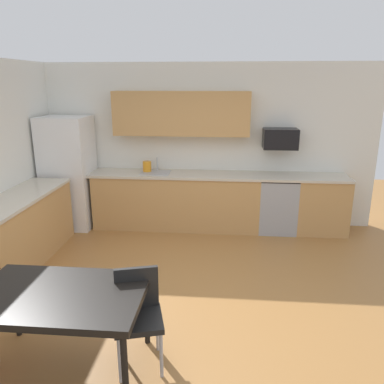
% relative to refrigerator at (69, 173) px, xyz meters
% --- Properties ---
extents(ground_plane, '(12.00, 12.00, 0.00)m').
position_rel_refrigerator_xyz_m(ground_plane, '(2.18, -2.22, -0.93)').
color(ground_plane, '#9E6B38').
extents(wall_back, '(5.80, 0.10, 2.70)m').
position_rel_refrigerator_xyz_m(wall_back, '(2.18, 0.43, 0.42)').
color(wall_back, silver).
rests_on(wall_back, ground).
extents(cabinet_run_back, '(2.74, 0.60, 0.90)m').
position_rel_refrigerator_xyz_m(cabinet_run_back, '(1.80, 0.08, -0.48)').
color(cabinet_run_back, tan).
rests_on(cabinet_run_back, ground).
extents(cabinet_run_back_right, '(0.81, 0.60, 0.90)m').
position_rel_refrigerator_xyz_m(cabinet_run_back_right, '(4.18, 0.08, -0.48)').
color(cabinet_run_back_right, tan).
rests_on(cabinet_run_back_right, ground).
extents(cabinet_run_left, '(0.60, 2.00, 0.90)m').
position_rel_refrigerator_xyz_m(cabinet_run_left, '(-0.12, -1.42, -0.48)').
color(cabinet_run_left, tan).
rests_on(cabinet_run_left, ground).
extents(countertop_back, '(4.80, 0.64, 0.04)m').
position_rel_refrigerator_xyz_m(countertop_back, '(2.18, 0.08, -0.01)').
color(countertop_back, beige).
rests_on(countertop_back, cabinet_run_back).
extents(countertop_left, '(0.64, 2.00, 0.04)m').
position_rel_refrigerator_xyz_m(countertop_left, '(-0.12, -1.42, -0.01)').
color(countertop_left, beige).
rests_on(countertop_left, cabinet_run_left).
extents(upper_cabinets_back, '(2.20, 0.34, 0.70)m').
position_rel_refrigerator_xyz_m(upper_cabinets_back, '(1.88, 0.21, 0.97)').
color(upper_cabinets_back, tan).
extents(refrigerator, '(0.76, 0.70, 1.86)m').
position_rel_refrigerator_xyz_m(refrigerator, '(0.00, 0.00, 0.00)').
color(refrigerator, white).
rests_on(refrigerator, ground).
extents(oven_range, '(0.60, 0.60, 0.91)m').
position_rel_refrigerator_xyz_m(oven_range, '(3.47, 0.08, -0.47)').
color(oven_range, '#999BA0').
rests_on(oven_range, ground).
extents(microwave, '(0.54, 0.36, 0.32)m').
position_rel_refrigerator_xyz_m(microwave, '(3.47, 0.18, 0.59)').
color(microwave, black).
extents(sink_basin, '(0.48, 0.40, 0.14)m').
position_rel_refrigerator_xyz_m(sink_basin, '(1.46, 0.08, -0.05)').
color(sink_basin, '#A5A8AD').
rests_on(sink_basin, countertop_back).
extents(sink_faucet, '(0.02, 0.02, 0.24)m').
position_rel_refrigerator_xyz_m(sink_faucet, '(1.46, 0.26, 0.11)').
color(sink_faucet, '#B2B5BA').
rests_on(sink_faucet, countertop_back).
extents(dining_table, '(1.40, 0.90, 0.73)m').
position_rel_refrigerator_xyz_m(dining_table, '(1.27, -3.35, -0.26)').
color(dining_table, black).
rests_on(dining_table, ground).
extents(chair_near_table, '(0.49, 0.49, 0.85)m').
position_rel_refrigerator_xyz_m(chair_near_table, '(1.89, -3.20, -0.42)').
color(chair_near_table, black).
rests_on(chair_near_table, ground).
extents(kettle, '(0.14, 0.14, 0.20)m').
position_rel_refrigerator_xyz_m(kettle, '(1.31, 0.13, 0.09)').
color(kettle, orange).
rests_on(kettle, countertop_back).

